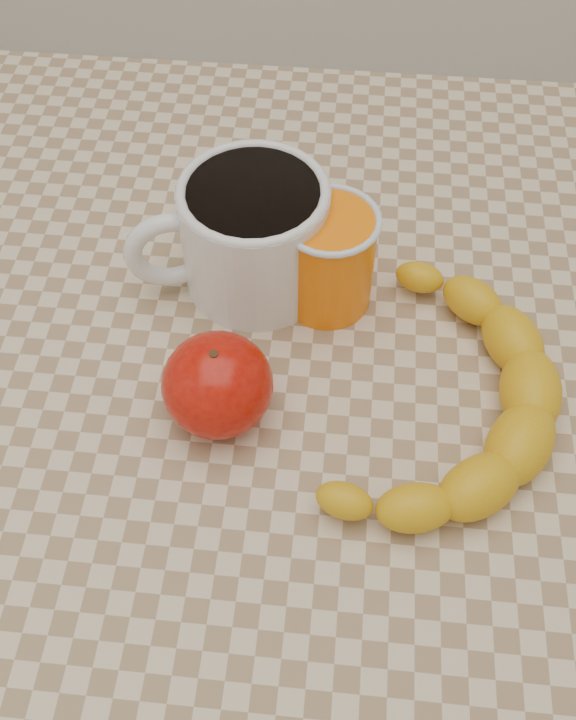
# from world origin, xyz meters

# --- Properties ---
(ground) EXTENTS (3.00, 3.00, 0.00)m
(ground) POSITION_xyz_m (0.00, 0.00, 0.00)
(ground) COLOR tan
(ground) RESTS_ON ground
(table) EXTENTS (0.80, 0.80, 0.75)m
(table) POSITION_xyz_m (0.00, 0.00, 0.66)
(table) COLOR beige
(table) RESTS_ON ground
(coffee_mug) EXTENTS (0.18, 0.15, 0.10)m
(coffee_mug) POSITION_xyz_m (-0.04, 0.10, 0.80)
(coffee_mug) COLOR white
(coffee_mug) RESTS_ON table
(orange_juice_glass) EXTENTS (0.08, 0.08, 0.09)m
(orange_juice_glass) POSITION_xyz_m (0.02, 0.08, 0.80)
(orange_juice_glass) COLOR orange
(orange_juice_glass) RESTS_ON table
(apple) EXTENTS (0.10, 0.10, 0.07)m
(apple) POSITION_xyz_m (-0.05, -0.04, 0.79)
(apple) COLOR #9B0905
(apple) RESTS_ON table
(banana) EXTENTS (0.40, 0.43, 0.05)m
(banana) POSITION_xyz_m (0.11, -0.02, 0.77)
(banana) COLOR gold
(banana) RESTS_ON table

